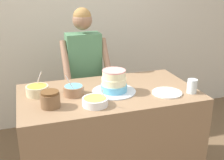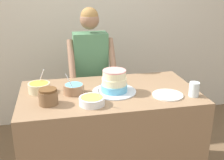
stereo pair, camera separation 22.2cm
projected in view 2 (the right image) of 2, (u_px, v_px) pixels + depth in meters
name	position (u px, v px, depth m)	size (l,w,h in m)	color
wall_back	(87.00, 22.00, 3.48)	(10.00, 0.05, 2.60)	beige
counter	(109.00, 141.00, 2.45)	(1.44, 0.79, 0.94)	#8C6B4C
person_baker	(91.00, 68.00, 2.85)	(0.46, 0.43, 1.56)	#2D2D38
cake	(114.00, 83.00, 2.25)	(0.36, 0.36, 0.19)	silver
frosting_bowl_orange	(39.00, 87.00, 2.26)	(0.18, 0.18, 0.17)	beige
frosting_bowl_blue	(74.00, 88.00, 2.24)	(0.16, 0.16, 0.18)	#936B4C
frosting_bowl_yellow	(92.00, 100.00, 2.04)	(0.19, 0.19, 0.15)	white
drinking_glass	(194.00, 89.00, 2.18)	(0.08, 0.08, 0.11)	silver
ceramic_plate	(168.00, 95.00, 2.20)	(0.24, 0.24, 0.01)	white
stoneware_jar	(48.00, 97.00, 2.04)	(0.14, 0.14, 0.12)	brown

